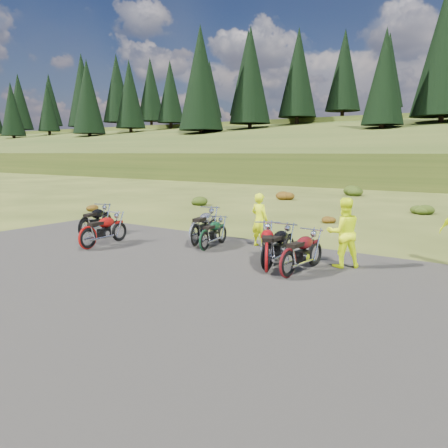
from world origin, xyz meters
The scene contains 37 objects.
ground centered at (0.00, 0.00, 0.00)m, with size 300.00×300.00×0.00m, color #313E14.
gravel_pad centered at (0.00, -2.00, 0.00)m, with size 20.00×12.00×0.04m, color black.
conifer_3 centered at (-117.00, 66.00, 17.76)m, with size 7.04×7.04×18.00m.
conifer_4 centered at (-111.00, 72.00, 18.46)m, with size 6.60×6.60×17.00m.
conifer_5 centered at (-105.00, 78.00, 18.16)m, with size 6.16×6.16×16.00m.
conifer_6 centered at (-99.00, 53.00, 13.67)m, with size 5.72×5.72×15.00m.
conifer_7 centered at (-93.00, 59.00, 14.36)m, with size 5.28×5.28×14.00m.
conifer_8 centered at (-87.00, 65.00, 18.57)m, with size 7.92×7.92×20.00m.
conifer_9 centered at (-81.00, 71.00, 19.26)m, with size 7.48×7.48×19.00m.
conifer_10 centered at (-75.00, 77.00, 19.16)m, with size 7.04×7.04×18.00m.
conifer_11 centered at (-69.00, 52.00, 14.47)m, with size 6.60×6.60×17.00m.
conifer_12 centered at (-63.00, 58.00, 15.17)m, with size 6.16×6.16×16.00m.
conifer_13 centered at (-57.00, 64.00, 15.86)m, with size 5.72×5.72×15.00m.
conifer_14 centered at (-51.00, 70.00, 16.55)m, with size 5.28×5.28×14.00m.
conifer_15 centered at (-45.00, 76.00, 20.16)m, with size 7.92×7.92×20.00m.
conifer_16 centered at (-39.00, 51.00, 15.28)m, with size 7.48×7.48×19.00m.
conifer_17 centered at (-33.00, 57.00, 15.97)m, with size 7.04×7.04×18.00m.
conifer_18 centered at (-27.00, 63.00, 16.66)m, with size 6.60×6.60×17.00m.
conifer_19 centered at (-21.00, 69.00, 17.36)m, with size 6.16×6.16×16.00m.
conifer_20 centered at (-15.00, 75.00, 17.65)m, with size 5.72×5.72×15.00m.
conifer_21 centered at (-9.00, 50.00, 12.56)m, with size 5.28×5.28×14.00m.
conifer_22 centered at (-3.00, 56.00, 16.77)m, with size 7.92×7.92×20.00m.
shrub_0 centered at (-12.00, 6.00, 0.23)m, with size 0.77×0.77×0.45m, color #682E0D.
shrub_1 centered at (-9.10, 11.30, 0.31)m, with size 1.03×1.03×0.61m, color #26380E.
shrub_2 centered at (-6.20, 16.60, 0.38)m, with size 1.30×1.30×0.77m, color #682E0D.
shrub_3 centered at (-3.30, 21.90, 0.46)m, with size 1.56×1.56×0.92m, color #26380E.
shrub_4 centered at (-0.40, 9.20, 0.23)m, with size 0.77×0.77×0.45m, color #682E0D.
shrub_5 centered at (2.50, 14.50, 0.31)m, with size 1.03×1.03×0.61m, color #26380E.
motorcycle_0 centered at (-6.13, 0.80, 0.00)m, with size 2.16×0.72×1.13m, color black, non-canonical shape.
motorcycle_1 centered at (-4.60, -0.30, 0.00)m, with size 2.09×0.70×1.09m, color #9D0E0B, non-canonical shape.
motorcycle_2 centered at (-1.44, 1.62, 0.00)m, with size 1.87×0.62×0.98m, color #0E331B, non-canonical shape.
motorcycle_3 centered at (-2.03, 1.88, 0.00)m, with size 2.28×0.76×1.20m, color #B5B5BA, non-canonical shape.
motorcycle_4 centered at (2.03, 0.35, 0.00)m, with size 2.08×0.69×1.09m, color #570E11, non-canonical shape.
motorcycle_5 centered at (1.30, 0.66, 0.00)m, with size 2.11×0.70×1.10m, color black, non-canonical shape.
motorcycle_6 centered at (1.37, 0.49, 0.00)m, with size 2.20×0.73×1.15m, color maroon, non-canonical shape.
person_middle centered at (-0.36, 3.15, 0.87)m, with size 0.63×0.42×1.74m, color #E1F80D.
person_right_a centered at (2.76, 2.15, 0.93)m, with size 0.90×0.70×1.86m, color #E1F80D.
Camera 1 is at (6.54, -9.03, 3.05)m, focal length 35.00 mm.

